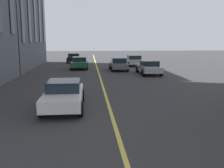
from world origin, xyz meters
TOP-DOWN VIEW (x-y plane):
  - lane_centre_line at (20.00, 0.00)m, footprint 80.00×0.16m
  - car_black_parked_b at (40.48, 3.23)m, footprint 4.40×1.95m
  - car_silver_mid at (26.36, -4.90)m, footprint 4.40×1.95m
  - car_grey_near at (29.92, -2.31)m, footprint 3.90×1.89m
  - car_green_parked_a at (31.98, 2.10)m, footprint 4.40×1.95m
  - car_white_far at (14.26, 2.26)m, footprint 4.40×1.95m
  - car_silver_trailing at (34.91, -4.90)m, footprint 4.40×1.95m

SIDE VIEW (x-z plane):
  - lane_centre_line at x=20.00m, z-range 0.00..0.01m
  - car_grey_near at x=29.92m, z-range 0.00..1.40m
  - car_black_parked_b at x=40.48m, z-range 0.02..1.39m
  - car_silver_mid at x=26.36m, z-range 0.02..1.39m
  - car_green_parked_a at x=31.98m, z-range 0.02..1.39m
  - car_white_far at x=14.26m, z-range 0.02..1.39m
  - car_silver_trailing at x=34.91m, z-range 0.02..1.39m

